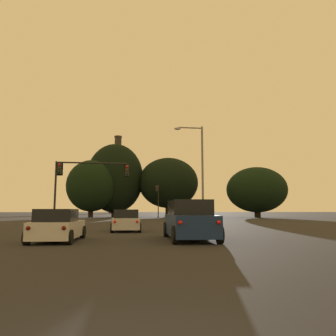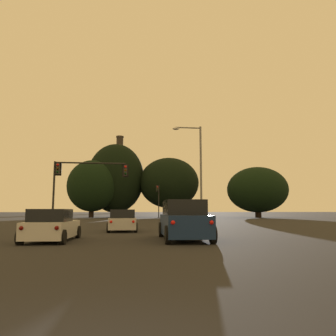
% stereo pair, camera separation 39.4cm
% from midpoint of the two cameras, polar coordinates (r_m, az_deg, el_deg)
% --- Properties ---
extents(hatchback_left_lane_second, '(2.07, 4.17, 1.44)m').
position_cam_midpoint_polar(hatchback_left_lane_second, '(15.82, -19.32, -9.56)').
color(hatchback_left_lane_second, silver).
rests_on(hatchback_left_lane_second, ground_plane).
extents(suv_right_lane_second, '(2.25, 4.96, 1.86)m').
position_cam_midpoint_polar(suv_right_lane_second, '(15.72, 3.04, -9.13)').
color(suv_right_lane_second, navy).
rests_on(suv_right_lane_second, ground_plane).
extents(hatchback_center_lane_front, '(1.90, 4.11, 1.44)m').
position_cam_midpoint_polar(hatchback_center_lane_front, '(22.44, -7.87, -9.15)').
color(hatchback_center_lane_front, silver).
rests_on(hatchback_center_lane_front, ground_plane).
extents(traffic_light_far_right, '(0.78, 0.50, 6.27)m').
position_cam_midpoint_polar(traffic_light_far_right, '(62.90, -2.00, -4.93)').
color(traffic_light_far_right, black).
rests_on(traffic_light_far_right, ground_plane).
extents(traffic_light_overhead_left, '(6.90, 0.50, 5.84)m').
position_cam_midpoint_polar(traffic_light_overhead_left, '(31.05, -15.14, -1.34)').
color(traffic_light_overhead_left, black).
rests_on(traffic_light_overhead_left, ground_plane).
extents(street_lamp, '(2.84, 0.36, 9.45)m').
position_cam_midpoint_polar(street_lamp, '(31.37, 4.97, 0.53)').
color(street_lamp, slate).
rests_on(street_lamp, ground_plane).
extents(smokestack, '(7.47, 7.47, 38.19)m').
position_cam_midpoint_polar(smokestack, '(162.19, -8.89, -2.53)').
color(smokestack, '#2B2722').
rests_on(smokestack, ground_plane).
extents(treeline_far_left, '(9.88, 8.89, 11.46)m').
position_cam_midpoint_polar(treeline_far_left, '(67.45, -13.36, -3.03)').
color(treeline_far_left, black).
rests_on(treeline_far_left, ground_plane).
extents(treeline_left_mid, '(11.95, 10.75, 9.91)m').
position_cam_midpoint_polar(treeline_left_mid, '(66.94, 15.04, -3.67)').
color(treeline_left_mid, black).
rests_on(treeline_left_mid, ground_plane).
extents(treeline_right_mid, '(11.97, 10.77, 15.53)m').
position_cam_midpoint_polar(treeline_right_mid, '(70.49, -9.38, -1.76)').
color(treeline_right_mid, black).
rests_on(treeline_right_mid, ground_plane).
extents(treeline_center_right, '(12.65, 11.39, 12.56)m').
position_cam_midpoint_polar(treeline_center_right, '(69.71, -0.09, -2.61)').
color(treeline_center_right, black).
rests_on(treeline_center_right, ground_plane).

